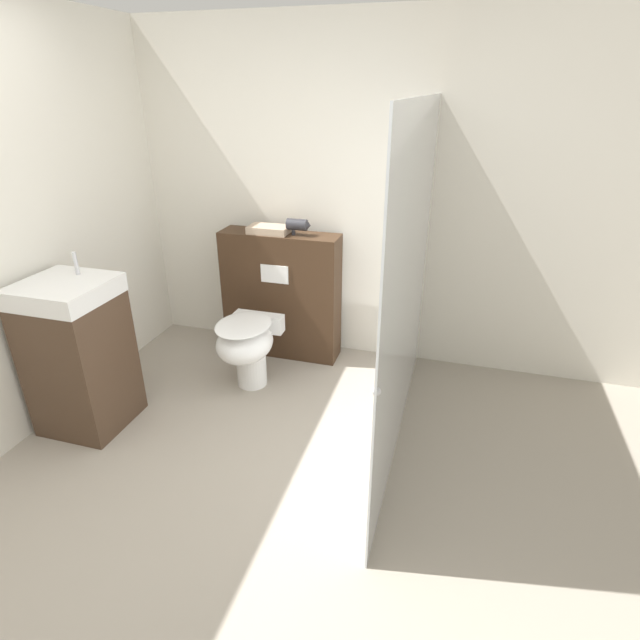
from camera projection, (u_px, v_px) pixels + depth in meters
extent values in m
plane|color=#9E9384|center=(191.00, 547.00, 2.41)|extent=(12.00, 12.00, 0.00)
cube|color=silver|center=(319.00, 198.00, 3.80)|extent=(8.00, 0.06, 2.50)
cube|color=#3D2819|center=(281.00, 295.00, 3.98)|extent=(0.93, 0.25, 1.01)
cube|color=white|center=(274.00, 274.00, 3.77)|extent=(0.22, 0.01, 0.14)
cube|color=silver|center=(409.00, 290.00, 2.78)|extent=(0.01, 2.06, 1.98)
sphere|color=#B2B2B7|center=(377.00, 391.00, 1.93)|extent=(0.04, 0.04, 0.04)
cylinder|color=white|center=(251.00, 362.00, 3.67)|extent=(0.22, 0.22, 0.36)
ellipsoid|color=white|center=(245.00, 343.00, 3.51)|extent=(0.39, 0.47, 0.26)
ellipsoid|color=white|center=(244.00, 325.00, 3.45)|extent=(0.38, 0.47, 0.02)
cube|color=white|center=(259.00, 322.00, 3.72)|extent=(0.38, 0.10, 0.13)
cube|color=#473323|center=(81.00, 364.00, 3.14)|extent=(0.50, 0.49, 0.87)
cube|color=white|center=(64.00, 291.00, 2.93)|extent=(0.51, 0.50, 0.11)
cylinder|color=silver|center=(76.00, 263.00, 3.00)|extent=(0.02, 0.02, 0.14)
cylinder|color=#2D2D33|center=(297.00, 225.00, 3.68)|extent=(0.15, 0.08, 0.08)
cone|color=#2D2D33|center=(309.00, 225.00, 3.66)|extent=(0.03, 0.07, 0.07)
cylinder|color=#2D2D33|center=(293.00, 230.00, 3.71)|extent=(0.03, 0.03, 0.07)
cube|color=tan|center=(269.00, 230.00, 3.76)|extent=(0.30, 0.18, 0.06)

